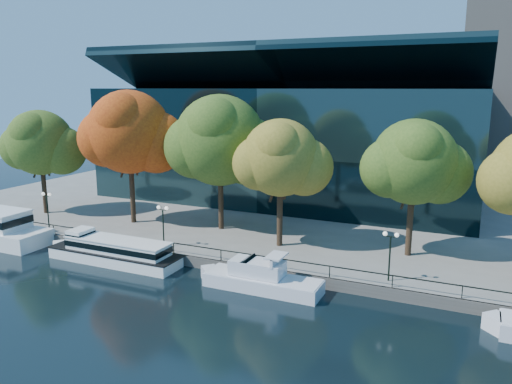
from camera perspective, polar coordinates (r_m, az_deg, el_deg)
The scene contains 14 objects.
ground at distance 42.84m, azimuth -6.08°, elevation -10.34°, with size 160.00×160.00×0.00m, color black.
promenade at distance 74.99m, azimuth 8.03°, elevation -0.28°, with size 90.00×67.08×1.00m.
railing at distance 44.82m, azimuth -4.03°, elevation -6.64°, with size 88.20×0.08×0.99m.
convention_building at distance 70.64m, azimuth 4.03°, elevation 5.64°, with size 50.00×24.57×21.43m.
tour_boat at distance 49.10m, azimuth -16.24°, elevation -6.36°, with size 14.69×3.28×2.79m.
cruiser_near at distance 41.19m, azimuth 0.22°, elevation -9.75°, with size 10.80×2.78×3.13m.
tree_0 at distance 65.26m, azimuth -23.37°, elevation 5.05°, with size 9.76×8.01×12.57m.
tree_1 at distance 57.08m, azimuth -14.17°, elevation 6.46°, with size 11.55×9.47×14.93m.
tree_2 at distance 52.92m, azimuth -3.99°, elevation 5.68°, with size 12.06×9.89×14.49m.
tree_3 at distance 47.11m, azimuth 2.94°, elevation 3.72°, with size 9.22×7.56×12.33m.
tree_4 at distance 46.42m, azimuth 17.76°, elevation 3.07°, with size 9.57×7.84×12.50m.
lamp_0 at distance 58.50m, azimuth -22.78°, elevation -1.07°, with size 1.26×0.36×4.03m.
lamp_1 at distance 48.78m, azimuth -10.60°, elevation -2.78°, with size 1.26×0.36×4.03m.
lamp_2 at distance 40.89m, azimuth 15.10°, elevation -5.86°, with size 1.26×0.36×4.03m.
Camera 1 is at (20.26, -34.11, 16.16)m, focal length 35.00 mm.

